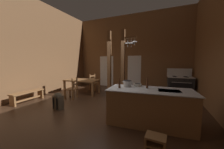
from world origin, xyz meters
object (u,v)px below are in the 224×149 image
dining_table (82,81)px  bottle_short_on_counter (119,84)px  step_stool (156,142)px  stockpot_on_counter (127,83)px  backpack (58,101)px  kitchen_island (149,106)px  bottle_tall_on_counter (147,84)px  stove_range (180,86)px  ladderback_chair_by_post (94,83)px  ladderback_chair_near_window (72,89)px  bench_along_left_wall (28,95)px  mixing_bowl_on_counter (137,85)px

dining_table → bottle_short_on_counter: 3.48m
step_stool → stockpot_on_counter: bearing=126.8°
backpack → bottle_short_on_counter: bearing=2.5°
kitchen_island → bottle_tall_on_counter: bearing=126.5°
dining_table → step_stool: bearing=-37.5°
stove_range → bottle_tall_on_counter: 3.65m
backpack → bottle_short_on_counter: size_ratio=2.26×
stove_range → ladderback_chair_by_post: stove_range is taller
dining_table → bottle_short_on_counter: (2.79, -2.03, 0.38)m
stove_range → dining_table: bearing=-160.6°
ladderback_chair_near_window → backpack: size_ratio=1.59×
bench_along_left_wall → dining_table: bearing=58.6°
backpack → dining_table: bearing=105.3°
ladderback_chair_near_window → stockpot_on_counter: stockpot_on_counter is taller
stove_range → ladderback_chair_by_post: size_ratio=1.39×
bottle_tall_on_counter → bottle_short_on_counter: (-0.71, -0.24, -0.02)m
stove_range → backpack: (-4.06, -3.77, -0.17)m
dining_table → bench_along_left_wall: 2.38m
mixing_bowl_on_counter → bottle_tall_on_counter: 0.35m
bench_along_left_wall → kitchen_island: bearing=1.4°
bottle_tall_on_counter → bottle_short_on_counter: bearing=-161.1°
stockpot_on_counter → mixing_bowl_on_counter: size_ratio=1.40×
backpack → bottle_tall_on_counter: bearing=6.6°
stove_range → bottle_short_on_counter: size_ratio=5.00×
ladderback_chair_near_window → bottle_tall_on_counter: bottle_tall_on_counter is taller
kitchen_island → stove_range: bearing=73.4°
step_stool → backpack: 3.35m
ladderback_chair_near_window → stockpot_on_counter: size_ratio=3.05×
backpack → bottle_tall_on_counter: size_ratio=1.87×
stockpot_on_counter → ladderback_chair_by_post: bearing=136.3°
stove_range → bottle_short_on_counter: (-1.84, -3.67, 0.55)m
dining_table → mixing_bowl_on_counter: bearing=-26.7°
step_stool → bench_along_left_wall: bearing=169.6°
stockpot_on_counter → bottle_tall_on_counter: (0.57, -0.03, 0.04)m
step_stool → mixing_bowl_on_counter: size_ratio=1.69×
stove_range → stockpot_on_counter: bearing=-116.6°
kitchen_island → ladderback_chair_by_post: bearing=140.7°
dining_table → backpack: dining_table is taller
stove_range → kitchen_island: bearing=-106.6°
bench_along_left_wall → mixing_bowl_on_counter: (4.44, 0.39, 0.67)m
step_stool → dining_table: bearing=142.5°
ladderback_chair_by_post → mixing_bowl_on_counter: bearing=-39.6°
ladderback_chair_near_window → ladderback_chair_by_post: size_ratio=1.00×
ladderback_chair_by_post → stockpot_on_counter: size_ratio=3.05×
step_stool → ladderback_chair_by_post: (-3.67, 3.85, 0.27)m
ladderback_chair_near_window → backpack: (0.47, -1.24, -0.14)m
kitchen_island → ladderback_chair_by_post: ladderback_chair_by_post is taller
stockpot_on_counter → mixing_bowl_on_counter: bearing=27.2°
kitchen_island → ladderback_chair_by_post: 4.43m
bottle_short_on_counter → ladderback_chair_by_post: bearing=131.9°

